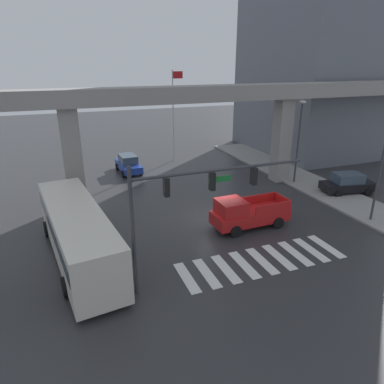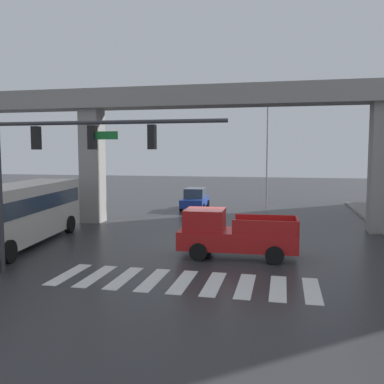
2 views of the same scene
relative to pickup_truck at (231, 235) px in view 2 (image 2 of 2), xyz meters
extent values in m
plane|color=#2D2D30|center=(-1.20, 1.63, -0.99)|extent=(120.00, 120.00, 0.00)
cube|color=silver|center=(-5.60, -3.96, -0.98)|extent=(0.55, 2.80, 0.01)
cube|color=silver|center=(-4.50, -3.96, -0.98)|extent=(0.55, 2.80, 0.01)
cube|color=silver|center=(-3.40, -3.96, -0.98)|extent=(0.55, 2.80, 0.01)
cube|color=silver|center=(-2.30, -3.96, -0.98)|extent=(0.55, 2.80, 0.01)
cube|color=silver|center=(-1.20, -3.96, -0.98)|extent=(0.55, 2.80, 0.01)
cube|color=silver|center=(-0.10, -3.96, -0.98)|extent=(0.55, 2.80, 0.01)
cube|color=silver|center=(1.00, -3.96, -0.98)|extent=(0.55, 2.80, 0.01)
cube|color=silver|center=(2.10, -3.96, -0.98)|extent=(0.55, 2.80, 0.01)
cube|color=silver|center=(3.20, -3.96, -0.98)|extent=(0.55, 2.80, 0.01)
cube|color=gray|center=(-1.20, 7.50, 6.95)|extent=(52.65, 2.01, 1.20)
cube|color=gray|center=(-10.03, 7.50, 2.68)|extent=(1.30, 1.30, 7.33)
cube|color=gray|center=(7.62, 7.50, 2.68)|extent=(1.30, 1.30, 7.33)
cube|color=red|center=(0.30, 0.01, -0.21)|extent=(5.15, 2.05, 0.80)
cube|color=red|center=(-1.15, -0.03, 0.64)|extent=(1.75, 1.80, 0.90)
cube|color=#3F5160|center=(-1.62, -0.05, 0.64)|extent=(0.15, 1.67, 0.77)
cube|color=red|center=(1.47, -0.83, 0.49)|extent=(2.65, 0.18, 0.60)
cube|color=red|center=(1.42, 0.92, 0.49)|extent=(2.65, 0.18, 0.60)
cube|color=red|center=(2.80, 0.08, 0.49)|extent=(0.15, 1.75, 0.60)
cylinder|color=black|center=(-1.25, -0.94, -0.61)|extent=(0.77, 0.30, 0.76)
cylinder|color=black|center=(-1.31, 0.86, -0.61)|extent=(0.77, 0.30, 0.76)
cylinder|color=black|center=(1.91, -0.85, -0.61)|extent=(0.77, 0.30, 0.76)
cylinder|color=black|center=(1.85, 0.96, -0.61)|extent=(0.77, 0.30, 0.76)
cube|color=beige|center=(-10.47, -0.18, 0.65)|extent=(3.82, 11.03, 2.70)
cube|color=#2D3D4C|center=(-10.47, -0.18, 1.12)|extent=(3.79, 10.50, 0.76)
cube|color=#2D3D4C|center=(-11.13, 5.14, 0.99)|extent=(2.24, 0.36, 1.49)
cylinder|color=black|center=(-12.15, 3.42, -0.51)|extent=(0.47, 1.00, 0.96)
cylinder|color=black|center=(-9.72, 3.73, -0.51)|extent=(0.47, 1.00, 0.96)
cylinder|color=black|center=(-8.88, -2.97, -0.51)|extent=(0.47, 1.00, 0.96)
cube|color=#1E3899|center=(-4.72, 14.88, -0.35)|extent=(1.96, 4.38, 0.64)
cube|color=#384756|center=(-4.73, 14.98, 0.35)|extent=(1.60, 2.30, 0.76)
cylinder|color=black|center=(-3.80, 13.59, -0.67)|extent=(0.27, 0.65, 0.64)
cylinder|color=black|center=(-5.52, 13.51, -0.67)|extent=(0.27, 0.65, 0.64)
cylinder|color=black|center=(-3.92, 16.25, -0.67)|extent=(0.27, 0.65, 0.64)
cylinder|color=black|center=(-5.65, 16.17, -0.67)|extent=(0.27, 0.65, 0.64)
cylinder|color=#38383D|center=(-8.22, -4.20, 2.11)|extent=(0.18, 0.18, 6.20)
cylinder|color=#38383D|center=(-3.92, -4.20, 4.61)|extent=(8.60, 0.14, 0.14)
cube|color=black|center=(-6.62, -4.20, 4.09)|extent=(0.24, 0.32, 0.84)
sphere|color=orange|center=(-6.62, -4.20, 4.09)|extent=(0.17, 0.17, 0.17)
cube|color=black|center=(-4.42, -4.20, 4.09)|extent=(0.24, 0.32, 0.84)
sphere|color=orange|center=(-4.42, -4.20, 4.09)|extent=(0.17, 0.17, 0.17)
cube|color=black|center=(-2.22, -4.20, 4.09)|extent=(0.24, 0.32, 0.84)
sphere|color=orange|center=(-2.22, -4.20, 4.09)|extent=(0.17, 0.17, 0.17)
cube|color=#19722D|center=(-4.02, -4.20, 4.16)|extent=(1.10, 0.04, 0.28)
cylinder|color=silver|center=(0.81, 17.45, 3.75)|extent=(0.12, 0.12, 9.47)
cube|color=red|center=(1.36, 17.45, 7.98)|extent=(1.10, 0.04, 0.70)
camera|label=1|loc=(-10.74, -17.99, 9.27)|focal=32.52mm
camera|label=2|loc=(2.21, -18.14, 3.56)|focal=39.62mm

